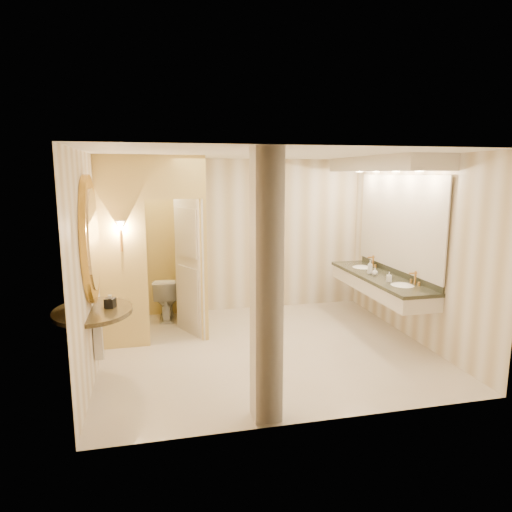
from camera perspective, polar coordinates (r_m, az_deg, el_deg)
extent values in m
plane|color=beige|center=(6.62, 1.23, -11.44)|extent=(4.50, 4.50, 0.00)
plane|color=silver|center=(6.15, 1.33, 12.62)|extent=(4.50, 4.50, 0.00)
cube|color=#EFE2CF|center=(8.18, -2.15, 2.56)|extent=(4.50, 0.02, 2.70)
cube|color=#EFE2CF|center=(4.38, 7.69, -4.36)|extent=(4.50, 0.02, 2.70)
cube|color=#EFE2CF|center=(6.11, -19.66, -0.69)|extent=(0.02, 4.00, 2.70)
cube|color=#EFE2CF|center=(7.13, 19.10, 0.85)|extent=(0.02, 4.00, 2.70)
cube|color=#EFD87D|center=(7.33, -7.21, 1.58)|extent=(0.10, 1.50, 2.70)
cube|color=#EFD87D|center=(6.57, -16.35, 0.23)|extent=(0.65, 0.10, 2.70)
cube|color=#EFD87D|center=(6.47, -10.32, 9.69)|extent=(0.80, 0.10, 0.60)
cube|color=beige|center=(6.98, -8.26, -1.38)|extent=(0.40, 0.74, 2.10)
cylinder|color=#C58C3F|center=(6.47, -16.48, 1.87)|extent=(0.03, 0.03, 0.30)
cone|color=beige|center=(6.44, -16.57, 3.63)|extent=(0.14, 0.14, 0.14)
cube|color=beige|center=(7.44, 15.23, -3.44)|extent=(0.60, 2.39, 0.24)
cube|color=black|center=(7.41, 15.28, -2.54)|extent=(0.64, 2.43, 0.05)
cube|color=black|center=(7.53, 17.18, -1.89)|extent=(0.03, 2.39, 0.10)
ellipsoid|color=white|center=(6.87, 17.80, -3.85)|extent=(0.40, 0.44, 0.15)
cylinder|color=#C58C3F|center=(6.94, 19.28, -2.69)|extent=(0.03, 0.03, 0.22)
ellipsoid|color=white|center=(7.98, 13.10, -1.69)|extent=(0.40, 0.44, 0.15)
cylinder|color=#C58C3F|center=(8.04, 14.42, -0.71)|extent=(0.03, 0.03, 0.22)
cube|color=white|center=(7.41, 17.47, 4.01)|extent=(0.03, 2.39, 1.40)
cube|color=beige|center=(7.24, 15.94, 11.02)|extent=(0.75, 2.59, 0.22)
cylinder|color=black|center=(5.75, -19.72, -6.50)|extent=(1.14, 1.14, 0.05)
cube|color=beige|center=(5.83, -19.14, -9.32)|extent=(0.10, 0.10, 0.60)
cylinder|color=gold|center=(5.57, -20.04, 1.92)|extent=(0.07, 1.14, 1.14)
cylinder|color=white|center=(5.56, -19.63, 1.94)|extent=(0.02, 0.91, 0.91)
cube|color=beige|center=(4.43, 1.31, -4.09)|extent=(0.28, 0.28, 2.70)
cube|color=black|center=(5.72, -17.76, -5.60)|extent=(0.14, 0.14, 0.11)
imported|color=white|center=(7.92, -11.19, -5.17)|extent=(0.45, 0.74, 0.73)
imported|color=beige|center=(7.00, 16.30, -2.51)|extent=(0.09, 0.09, 0.15)
imported|color=silver|center=(7.36, 14.65, -1.93)|extent=(0.10, 0.10, 0.12)
imported|color=#C6B28C|center=(7.46, 14.07, -1.35)|extent=(0.09, 0.09, 0.22)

